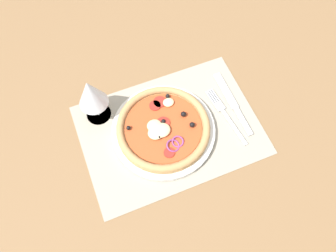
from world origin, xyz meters
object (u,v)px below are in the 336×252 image
Objects in this scene: knife at (232,102)px; wine_glass at (91,94)px; plate at (163,130)px; fork at (224,113)px; pizza at (163,127)px.

wine_glass is at bearing 73.12° from knife.
plate is 1.44× the size of fork.
knife is 1.34× the size of wine_glass.
wine_glass is (-13.75, 10.94, 9.09)cm from plate.
pizza reaches higher than fork.
fork is at bearing -4.19° from plate.
knife is at bearing 2.57° from plate.
pizza is 1.57× the size of wine_glass.
fork is 1.21× the size of wine_glass.
fork is at bearing -21.82° from wine_glass.
plate is at bearing -38.52° from wine_glass.
wine_glass reaches higher than pizza.
fork is 34.10cm from wine_glass.
wine_glass is (-30.39, 12.16, 9.55)cm from fork.
plate is 1.30× the size of knife.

